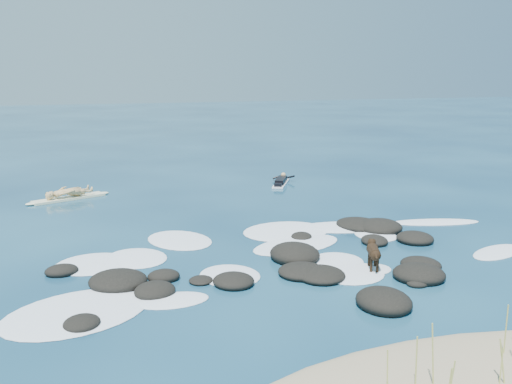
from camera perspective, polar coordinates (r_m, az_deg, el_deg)
name	(u,v)px	position (r m, az deg, el deg)	size (l,w,h in m)	color
ground	(287,251)	(16.50, 3.09, -5.89)	(160.00, 160.00, 0.00)	#0A2642
dune_grass	(479,357)	(10.02, 21.44, -15.14)	(3.58, 1.44, 1.23)	tan
reef_rocks	(316,259)	(15.53, 6.01, -6.67)	(11.20, 7.63, 0.58)	black
breaking_foam	(264,253)	(16.27, 0.83, -6.09)	(15.40, 7.68, 0.12)	white
standing_surfer_rig	(68,181)	(24.01, -18.32, 1.10)	(3.34, 1.63, 1.98)	#F2F0C2
paddling_surfer_rig	(281,181)	(26.03, 2.53, 1.07)	(1.64, 2.26, 0.42)	white
dog	(373,251)	(15.07, 11.66, -5.85)	(0.61, 1.15, 0.77)	black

